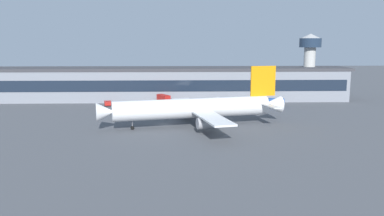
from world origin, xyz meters
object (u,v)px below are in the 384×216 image
object	(u,v)px
stair_truck	(277,102)
fuel_truck	(222,102)
control_tower	(310,58)
pushback_tractor	(108,103)
airliner	(195,108)
catering_truck	(164,99)

from	to	relation	value
stair_truck	fuel_truck	bearing A→B (deg)	173.48
control_tower	pushback_tractor	bearing A→B (deg)	-168.03
airliner	pushback_tractor	xyz separation A→B (m)	(-33.71, 40.63, -4.55)
pushback_tractor	stair_truck	bearing A→B (deg)	-5.48
catering_truck	stair_truck	bearing A→B (deg)	-9.41
airliner	control_tower	size ratio (longest dim) A/B	1.98
fuel_truck	stair_truck	bearing A→B (deg)	-6.52
fuel_truck	pushback_tractor	xyz separation A→B (m)	(-45.98, 4.03, -0.83)
stair_truck	pushback_tractor	world-z (taller)	stair_truck
catering_truck	fuel_truck	xyz separation A→B (m)	(23.43, -4.97, -0.41)
stair_truck	pushback_tractor	xyz separation A→B (m)	(-67.12, 6.44, -0.93)
control_tower	stair_truck	distance (m)	36.22
control_tower	fuel_truck	world-z (taller)	control_tower
airliner	catering_truck	size ratio (longest dim) A/B	7.66
fuel_truck	pushback_tractor	size ratio (longest dim) A/B	1.59
stair_truck	pushback_tractor	bearing A→B (deg)	174.52
control_tower	pushback_tractor	distance (m)	91.22
fuel_truck	pushback_tractor	distance (m)	46.16
control_tower	catering_truck	size ratio (longest dim) A/B	3.86
fuel_truck	pushback_tractor	world-z (taller)	fuel_truck
airliner	pushback_tractor	world-z (taller)	airliner
control_tower	stair_truck	xyz separation A→B (m)	(-20.52, -25.02, -16.26)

